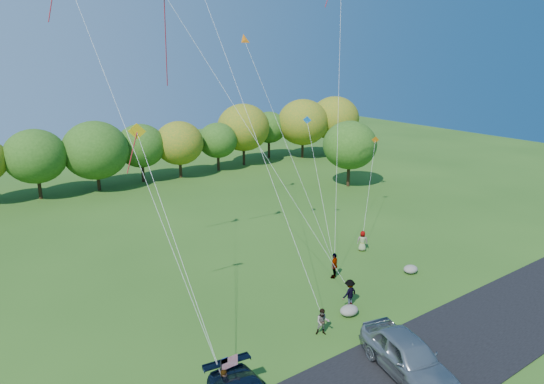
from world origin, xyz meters
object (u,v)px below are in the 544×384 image
(flyer_c, at_px, (350,293))
(flyer_e, at_px, (362,241))
(minivan_silver, at_px, (408,356))
(flyer_d, at_px, (334,265))
(flyer_b, at_px, (323,322))

(flyer_c, bearing_deg, flyer_e, -144.88)
(flyer_c, bearing_deg, minivan_silver, 65.16)
(flyer_d, bearing_deg, minivan_silver, 34.31)
(minivan_silver, distance_m, flyer_c, 6.77)
(flyer_b, height_order, flyer_d, flyer_d)
(flyer_d, height_order, flyer_e, flyer_d)
(flyer_c, relative_size, flyer_d, 0.94)
(flyer_b, xyz_separation_m, flyer_c, (3.39, 1.43, 0.08))
(minivan_silver, bearing_deg, flyer_b, 114.91)
(flyer_c, xyz_separation_m, flyer_e, (6.72, 5.49, -0.04))
(minivan_silver, height_order, flyer_c, minivan_silver)
(flyer_b, xyz_separation_m, flyer_d, (5.20, 4.74, 0.13))
(flyer_e, bearing_deg, flyer_c, 83.50)
(minivan_silver, height_order, flyer_b, minivan_silver)
(flyer_d, bearing_deg, flyer_e, 171.76)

